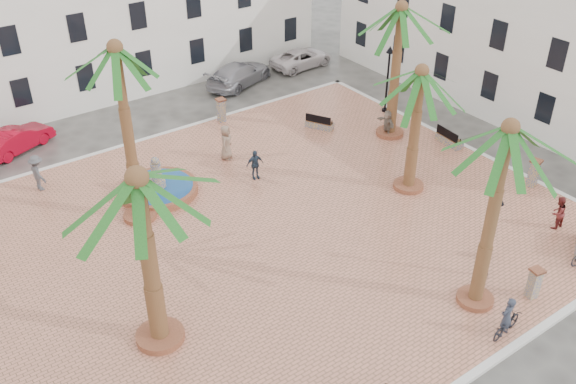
% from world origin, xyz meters
% --- Properties ---
extents(ground, '(120.00, 120.00, 0.00)m').
position_xyz_m(ground, '(0.00, 0.00, 0.00)').
color(ground, '#56544F').
rests_on(ground, ground).
extents(plaza, '(26.00, 22.00, 0.15)m').
position_xyz_m(plaza, '(0.00, 0.00, 0.07)').
color(plaza, tan).
rests_on(plaza, ground).
extents(kerb_n, '(26.30, 0.30, 0.16)m').
position_xyz_m(kerb_n, '(0.00, 11.00, 0.08)').
color(kerb_n, silver).
rests_on(kerb_n, ground).
extents(kerb_e, '(0.30, 22.30, 0.16)m').
position_xyz_m(kerb_e, '(13.00, 0.00, 0.08)').
color(kerb_e, silver).
rests_on(kerb_e, ground).
extents(building_north, '(30.40, 7.40, 9.50)m').
position_xyz_m(building_north, '(-0.00, 19.99, 4.77)').
color(building_north, white).
rests_on(building_north, ground).
extents(building_east, '(7.40, 26.40, 9.00)m').
position_xyz_m(building_east, '(19.99, 2.00, 4.52)').
color(building_east, white).
rests_on(building_east, ground).
extents(fountain, '(3.79, 3.79, 1.96)m').
position_xyz_m(fountain, '(-2.77, 5.47, 0.42)').
color(fountain, '#9A5336').
rests_on(fountain, plaza).
extents(palm_nw, '(4.85, 4.85, 8.40)m').
position_xyz_m(palm_nw, '(-4.40, 4.05, 7.37)').
color(palm_nw, '#9A5336').
rests_on(palm_nw, plaza).
extents(palm_sw, '(5.61, 5.61, 7.11)m').
position_xyz_m(palm_sw, '(-7.06, -3.38, 6.00)').
color(palm_sw, '#9A5336').
rests_on(palm_sw, plaza).
extents(palm_s, '(4.58, 4.58, 7.73)m').
position_xyz_m(palm_s, '(3.59, -8.63, 6.78)').
color(palm_s, '#9A5336').
rests_on(palm_s, plaza).
extents(palm_e, '(4.81, 4.81, 6.39)m').
position_xyz_m(palm_e, '(7.36, -1.27, 5.45)').
color(palm_e, '#9A5336').
rests_on(palm_e, plaza).
extents(palm_ne, '(4.99, 4.99, 7.56)m').
position_xyz_m(palm_ne, '(10.54, 3.40, 6.54)').
color(palm_ne, '#9A5336').
rests_on(palm_ne, plaza).
extents(bench_e, '(0.70, 1.77, 0.91)m').
position_xyz_m(bench_e, '(12.38, 0.67, 0.41)').
color(bench_e, gray).
rests_on(bench_e, plaza).
extents(bench_ne, '(1.22, 1.67, 0.86)m').
position_xyz_m(bench_ne, '(7.80, 6.35, 0.39)').
color(bench_ne, gray).
rests_on(bench_ne, plaza).
extents(lamppost_s, '(0.42, 0.42, 3.88)m').
position_xyz_m(lamppost_s, '(5.03, -7.85, 2.78)').
color(lamppost_s, black).
rests_on(lamppost_s, plaza).
extents(lamppost_e, '(0.45, 0.45, 4.10)m').
position_xyz_m(lamppost_e, '(12.40, 5.79, 2.93)').
color(lamppost_e, black).
rests_on(lamppost_e, plaza).
extents(bollard_se, '(0.55, 0.55, 1.33)m').
position_xyz_m(bollard_se, '(5.55, -9.73, 0.84)').
color(bollard_se, gray).
rests_on(bollard_se, plaza).
extents(bollard_n, '(0.52, 0.52, 1.41)m').
position_xyz_m(bollard_n, '(3.72, 10.40, 0.88)').
color(bollard_n, gray).
rests_on(bollard_n, plaza).
extents(bollard_e, '(0.62, 0.62, 1.44)m').
position_xyz_m(bollard_e, '(12.40, -4.69, 0.89)').
color(bollard_e, gray).
rests_on(bollard_e, plaza).
extents(litter_bin, '(0.33, 0.33, 0.65)m').
position_xyz_m(litter_bin, '(6.02, -7.07, 0.47)').
color(litter_bin, black).
rests_on(litter_bin, plaza).
extents(cyclist_a, '(0.63, 0.43, 1.68)m').
position_xyz_m(cyclist_a, '(3.03, -10.40, 0.99)').
color(cyclist_a, '#2D3341').
rests_on(cyclist_a, plaza).
extents(bicycle_a, '(1.69, 0.78, 0.86)m').
position_xyz_m(bicycle_a, '(3.13, -10.40, 0.58)').
color(bicycle_a, black).
rests_on(bicycle_a, plaza).
extents(cyclist_b, '(0.78, 0.62, 1.57)m').
position_xyz_m(cyclist_b, '(10.28, -7.49, 0.94)').
color(cyclist_b, maroon).
rests_on(cyclist_b, plaza).
extents(pedestrian_fountain_a, '(1.08, 1.07, 1.89)m').
position_xyz_m(pedestrian_fountain_a, '(1.66, 6.44, 1.09)').
color(pedestrian_fountain_a, '#886E5A').
rests_on(pedestrian_fountain_a, plaza).
extents(pedestrian_fountain_b, '(0.96, 0.51, 1.56)m').
position_xyz_m(pedestrian_fountain_b, '(1.77, 3.87, 0.93)').
color(pedestrian_fountain_b, '#28384C').
rests_on(pedestrian_fountain_b, plaza).
extents(pedestrian_north, '(0.83, 1.27, 1.84)m').
position_xyz_m(pedestrian_north, '(-7.28, 9.11, 1.07)').
color(pedestrian_north, '#4E4F54').
rests_on(pedestrian_north, plaza).
extents(pedestrian_east, '(0.67, 1.52, 1.58)m').
position_xyz_m(pedestrian_east, '(10.22, 3.36, 0.94)').
color(pedestrian_east, gray).
rests_on(pedestrian_east, plaza).
extents(car_red, '(4.30, 2.95, 1.34)m').
position_xyz_m(car_red, '(-6.92, 14.06, 0.67)').
color(car_red, '#B3051D').
rests_on(car_red, ground).
extents(car_silver, '(5.61, 3.83, 1.51)m').
position_xyz_m(car_silver, '(7.62, 14.67, 0.75)').
color(car_silver, '#9B9BA4').
rests_on(car_silver, ground).
extents(car_white, '(4.73, 2.43, 1.28)m').
position_xyz_m(car_white, '(12.88, 14.81, 0.64)').
color(car_white, silver).
rests_on(car_white, ground).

